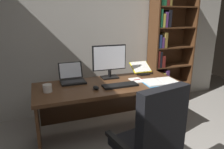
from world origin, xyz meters
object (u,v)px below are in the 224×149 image
object	(u,v)px
office_chair	(151,146)
notepad	(137,80)
laptop	(72,78)
pen	(138,79)
open_binder	(160,82)
monitor	(109,62)
bookshelf	(167,47)
reading_stand_with_book	(141,68)
computer_mouse	(96,88)
keyboard	(120,85)
desk	(107,96)
coffee_mug	(47,88)

from	to	relation	value
office_chair	notepad	xyz separation A→B (m)	(0.32, 0.90, 0.31)
laptop	pen	xyz separation A→B (m)	(0.81, -0.25, -0.04)
office_chair	laptop	bearing A→B (deg)	101.10
open_binder	laptop	bearing A→B (deg)	161.17
office_chair	pen	distance (m)	1.01
monitor	notepad	bearing A→B (deg)	-40.04
bookshelf	monitor	bearing A→B (deg)	-157.63
reading_stand_with_book	pen	bearing A→B (deg)	-123.53
bookshelf	computer_mouse	size ratio (longest dim) A/B	19.52
monitor	computer_mouse	distance (m)	0.52
bookshelf	reading_stand_with_book	distance (m)	0.90
notepad	pen	size ratio (longest dim) A/B	1.50
notepad	pen	world-z (taller)	pen
keyboard	reading_stand_with_book	distance (m)	0.67
desk	office_chair	size ratio (longest dim) A/B	1.78
coffee_mug	monitor	bearing A→B (deg)	18.15
keyboard	coffee_mug	distance (m)	0.83
computer_mouse	pen	bearing A→B (deg)	11.97
laptop	coffee_mug	bearing A→B (deg)	-139.22
computer_mouse	coffee_mug	bearing A→B (deg)	168.52
reading_stand_with_book	coffee_mug	bearing A→B (deg)	-166.24
desk	computer_mouse	bearing A→B (deg)	-134.10
monitor	coffee_mug	world-z (taller)	monitor
laptop	open_binder	world-z (taller)	laptop
office_chair	open_binder	size ratio (longest dim) A/B	2.24
monitor	bookshelf	bearing A→B (deg)	22.37
monitor	desk	bearing A→B (deg)	-120.19
reading_stand_with_book	coffee_mug	world-z (taller)	reading_stand_with_book
laptop	computer_mouse	world-z (taller)	laptop
office_chair	computer_mouse	size ratio (longest dim) A/B	9.69
reading_stand_with_book	bookshelf	bearing A→B (deg)	31.61
pen	coffee_mug	bearing A→B (deg)	-178.78
desk	open_binder	xyz separation A→B (m)	(0.61, -0.26, 0.21)
office_chair	reading_stand_with_book	bearing A→B (deg)	54.57
bookshelf	reading_stand_with_book	bearing A→B (deg)	-148.39
open_binder	bookshelf	bearing A→B (deg)	55.84
computer_mouse	open_binder	world-z (taller)	computer_mouse
keyboard	open_binder	world-z (taller)	same
computer_mouse	notepad	size ratio (longest dim) A/B	0.50
desk	coffee_mug	bearing A→B (deg)	-171.51
laptop	reading_stand_with_book	size ratio (longest dim) A/B	1.09
desk	keyboard	distance (m)	0.31
monitor	reading_stand_with_book	size ratio (longest dim) A/B	1.67
desk	laptop	world-z (taller)	laptop
monitor	coffee_mug	xyz separation A→B (m)	(-0.82, -0.27, -0.18)
computer_mouse	coffee_mug	size ratio (longest dim) A/B	1.08
notepad	desk	bearing A→B (deg)	167.62
desk	pen	bearing A→B (deg)	-11.78
office_chair	laptop	xyz separation A→B (m)	(-0.47, 1.15, 0.36)
reading_stand_with_book	laptop	bearing A→B (deg)	-177.08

